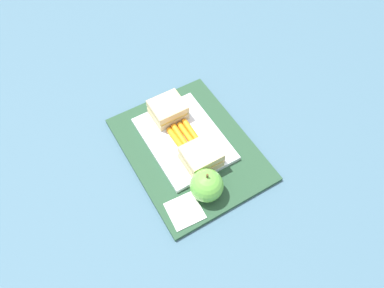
{
  "coord_description": "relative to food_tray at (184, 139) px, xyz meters",
  "views": [
    {
      "loc": [
        0.41,
        -0.24,
        0.74
      ],
      "look_at": [
        0.01,
        0.0,
        0.04
      ],
      "focal_mm": 34.02,
      "sensor_mm": 36.0,
      "label": 1
    }
  ],
  "objects": [
    {
      "name": "ground_plane",
      "position": [
        0.03,
        0.0,
        -0.02
      ],
      "size": [
        2.4,
        2.4,
        0.0
      ],
      "primitive_type": "plane",
      "color": "#42667A"
    },
    {
      "name": "lunchbag_mat",
      "position": [
        0.03,
        0.0,
        -0.01
      ],
      "size": [
        0.36,
        0.28,
        0.01
      ],
      "primitive_type": "cube",
      "color": "#284C33",
      "rests_on": "ground_plane"
    },
    {
      "name": "food_tray",
      "position": [
        0.0,
        0.0,
        0.0
      ],
      "size": [
        0.23,
        0.17,
        0.01
      ],
      "primitive_type": "cube",
      "color": "white",
      "rests_on": "lunchbag_mat"
    },
    {
      "name": "sandwich_half_left",
      "position": [
        -0.08,
        0.0,
        0.03
      ],
      "size": [
        0.07,
        0.08,
        0.04
      ],
      "color": "#DBC189",
      "rests_on": "food_tray"
    },
    {
      "name": "sandwich_half_right",
      "position": [
        0.08,
        0.0,
        0.03
      ],
      "size": [
        0.07,
        0.08,
        0.04
      ],
      "color": "#DBC189",
      "rests_on": "food_tray"
    },
    {
      "name": "carrot_sticks_bundle",
      "position": [
        -0.0,
        -0.0,
        0.01
      ],
      "size": [
        0.08,
        0.06,
        0.02
      ],
      "color": "orange",
      "rests_on": "food_tray"
    },
    {
      "name": "apple",
      "position": [
        0.15,
        -0.03,
        0.03
      ],
      "size": [
        0.07,
        0.07,
        0.08
      ],
      "color": "#66B742",
      "rests_on": "lunchbag_mat"
    },
    {
      "name": "paper_napkin",
      "position": [
        0.16,
        -0.09,
        -0.0
      ],
      "size": [
        0.07,
        0.07,
        0.0
      ],
      "primitive_type": "cube",
      "rotation": [
        0.0,
        0.0,
        -0.07
      ],
      "color": "white",
      "rests_on": "lunchbag_mat"
    }
  ]
}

